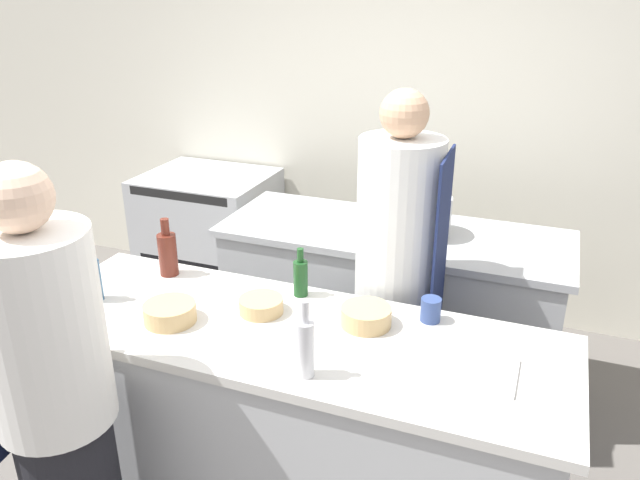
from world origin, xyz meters
name	(u,v)px	position (x,y,z in m)	size (l,w,h in m)	color
wall_back	(417,110)	(0.00, 2.13, 1.40)	(8.00, 0.06, 2.80)	silver
prep_counter	(290,422)	(0.00, 0.00, 0.46)	(2.22, 0.76, 0.91)	#B7BABC
pass_counter	(390,303)	(0.12, 1.18, 0.46)	(1.93, 0.74, 0.91)	#B7BABC
oven_range	(210,235)	(-1.40, 1.71, 0.46)	(0.88, 0.74, 0.92)	#B7BABC
chef_at_prep_near	(56,403)	(-0.60, -0.64, 0.85)	(0.43, 0.41, 1.71)	black
chef_at_stove	(396,281)	(0.28, 0.62, 0.89)	(0.40, 0.38, 1.79)	black
bottle_olive_oil	(93,279)	(-0.88, -0.07, 1.02)	(0.07, 0.07, 0.25)	#2D5175
bottle_vinegar	(305,347)	(0.18, -0.26, 1.03)	(0.06, 0.06, 0.29)	silver
bottle_wine	(168,253)	(-0.73, 0.26, 1.03)	(0.09, 0.09, 0.28)	#5B2319
bottle_cooking_oil	(301,277)	(-0.07, 0.29, 1.00)	(0.06, 0.06, 0.22)	#19471E
bowl_mixing_large	(366,316)	(0.28, 0.15, 0.95)	(0.20, 0.20, 0.08)	tan
bowl_prep_small	(170,313)	(-0.47, -0.11, 0.95)	(0.21, 0.21, 0.08)	tan
bowl_ceramic_blue	(261,305)	(-0.16, 0.09, 0.95)	(0.19, 0.19, 0.06)	tan
cup	(431,310)	(0.51, 0.28, 0.96)	(0.08, 0.08, 0.10)	#33477F
cutting_board	(455,366)	(0.67, -0.02, 0.92)	(0.43, 0.24, 0.01)	white
stockpot	(423,216)	(0.28, 1.18, 1.02)	(0.30, 0.30, 0.22)	#B7BABC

